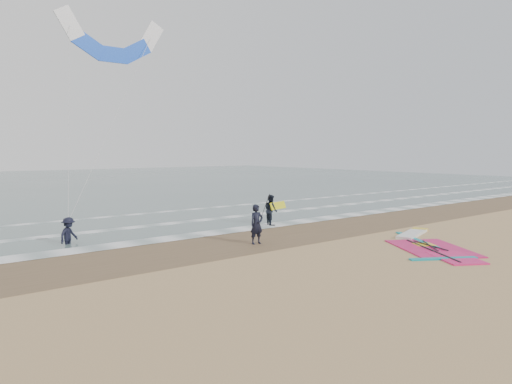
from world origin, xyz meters
TOP-DOWN VIEW (x-y plane):
  - ground at (0.00, 0.00)m, footprint 120.00×120.00m
  - sea_water at (0.00, 48.00)m, footprint 120.00×80.00m
  - wet_sand_band at (0.00, 6.00)m, footprint 120.00×5.00m
  - foam_waterline at (0.00, 10.44)m, footprint 120.00×9.15m
  - windsurf_rig at (3.93, 0.44)m, footprint 6.01×5.69m
  - person_standing at (-1.62, 4.96)m, footprint 0.63×0.44m
  - person_walking at (1.96, 8.34)m, footprint 0.80×0.92m
  - person_wading at (-7.91, 9.68)m, footprint 1.11×1.02m
  - held_pole at (-1.32, 4.96)m, footprint 0.17×0.86m
  - carried_kiteboard at (2.36, 8.24)m, footprint 1.30×0.51m
  - surf_kite at (-4.17, 13.98)m, footprint 6.68×4.40m

SIDE VIEW (x-z plane):
  - ground at x=0.00m, z-range 0.00..0.00m
  - wet_sand_band at x=0.00m, z-range 0.00..0.01m
  - sea_water at x=0.00m, z-range 0.00..0.02m
  - foam_waterline at x=0.00m, z-range 0.02..0.04m
  - windsurf_rig at x=3.93m, z-range -0.03..0.11m
  - person_wading at x=-7.91m, z-range 0.00..1.50m
  - person_walking at x=1.96m, z-range 0.00..1.62m
  - person_standing at x=-1.62m, z-range 0.00..1.68m
  - carried_kiteboard at x=2.36m, z-range 0.83..1.22m
  - held_pole at x=-1.32m, z-range 0.32..2.14m
  - surf_kite at x=-4.17m, z-range 4.49..14.62m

